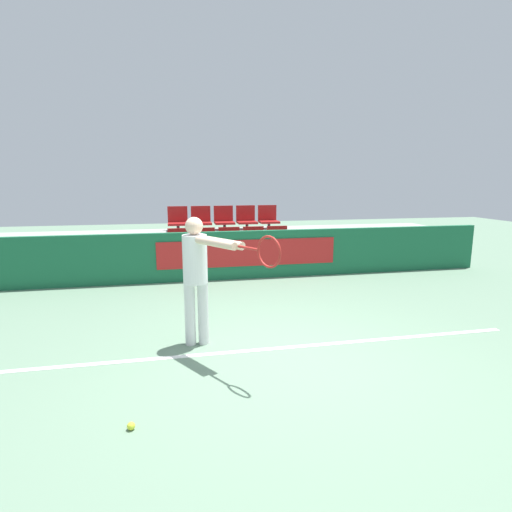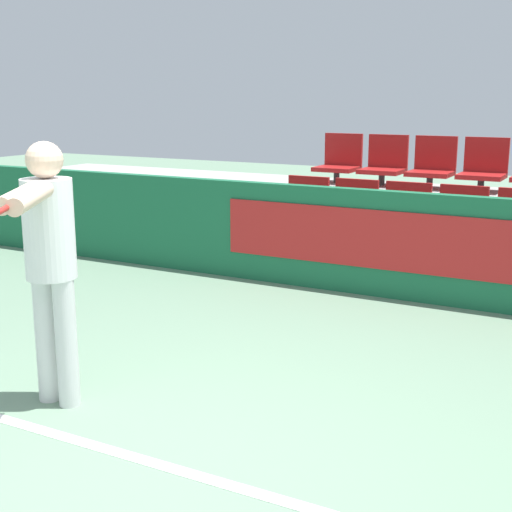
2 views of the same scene
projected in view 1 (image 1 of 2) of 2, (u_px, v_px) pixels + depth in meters
ground_plane at (284, 358)px, 4.62m from camera, size 30.00×30.00×0.00m
court_baseline at (278, 348)px, 4.87m from camera, size 6.24×0.08×0.01m
barrier_wall at (235, 255)px, 8.21m from camera, size 11.12×0.14×1.00m
bleacher_tier_front at (231, 263)px, 8.83m from camera, size 10.72×1.01×0.41m
bleacher_tier_middle at (225, 247)px, 9.77m from camera, size 10.72×1.01×0.83m
stadium_chair_0 at (179, 244)px, 8.65m from camera, size 0.47×0.45×0.57m
stadium_chair_1 at (205, 243)px, 8.76m from camera, size 0.47×0.45×0.57m
stadium_chair_2 at (230, 242)px, 8.87m from camera, size 0.47×0.45×0.57m
stadium_chair_3 at (254, 241)px, 8.98m from camera, size 0.47×0.45×0.57m
stadium_chair_4 at (278, 241)px, 9.09m from camera, size 0.47×0.45×0.57m
stadium_chair_5 at (178, 220)px, 9.55m from camera, size 0.47×0.45×0.57m
stadium_chair_6 at (201, 220)px, 9.66m from camera, size 0.47×0.45×0.57m
stadium_chair_7 at (224, 219)px, 9.77m from camera, size 0.47×0.45×0.57m
stadium_chair_8 at (246, 219)px, 9.88m from camera, size 0.47×0.45×0.57m
stadium_chair_9 at (268, 218)px, 9.99m from camera, size 0.47×0.45×0.57m
tennis_player at (199, 269)px, 4.77m from camera, size 0.91×1.36×1.59m
tennis_ball at (131, 426)px, 3.29m from camera, size 0.07×0.07×0.07m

